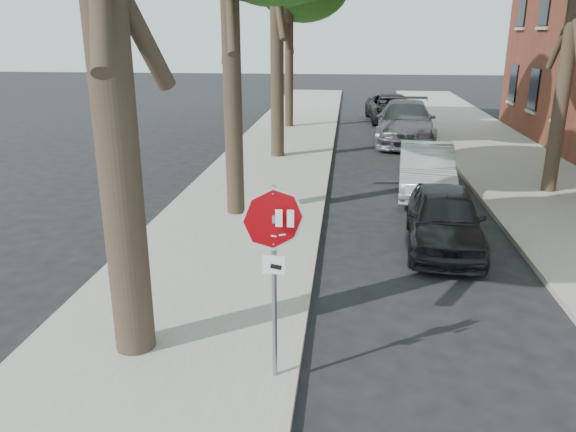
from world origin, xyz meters
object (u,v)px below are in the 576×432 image
car_b (426,170)px  car_c (405,122)px  car_a (444,218)px  car_d (392,108)px  stop_sign (274,247)px

car_b → car_c: 8.17m
car_b → car_a: bearing=-87.1°
car_b → car_c: bearing=93.8°
car_a → car_d: (0.13, 18.33, 0.05)m
stop_sign → car_a: size_ratio=0.67×
stop_sign → car_b: size_ratio=0.61×
car_b → stop_sign: bearing=-103.0°
car_b → car_d: 13.96m
car_b → car_c: car_c is taller
stop_sign → car_b: stop_sign is taller
car_d → car_b: bearing=-93.8°
stop_sign → car_c: size_ratio=0.44×
stop_sign → car_a: (3.00, 5.38, -1.29)m
car_c → car_d: 5.79m
car_c → car_d: bearing=96.2°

